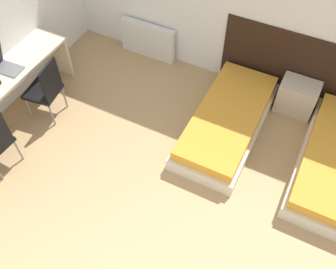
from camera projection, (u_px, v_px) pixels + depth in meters
name	position (u px, v px, depth m)	size (l,w,h in m)	color
headboard_panel	(307.00, 72.00, 5.08)	(2.41, 0.03, 1.08)	black
bed_near_window	(227.00, 121.00, 5.02)	(0.87, 1.93, 0.35)	beige
nightstand	(297.00, 97.00, 5.20)	(0.51, 0.36, 0.49)	beige
radiator	(148.00, 40.00, 5.91)	(0.91, 0.12, 0.57)	silver
chair_near_laptop	(46.00, 88.00, 4.94)	(0.47, 0.47, 0.92)	black
laptop	(4.00, 64.00, 4.79)	(0.37, 0.24, 0.36)	slate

